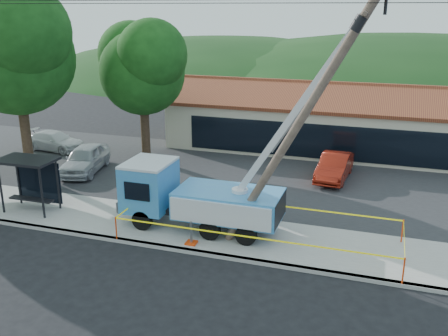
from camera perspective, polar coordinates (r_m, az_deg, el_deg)
The scene contains 16 objects.
ground at distance 19.03m, azimuth -7.45°, elevation -12.21°, with size 120.00×120.00×0.00m, color black.
curb at distance 20.66m, azimuth -4.94°, elevation -9.30°, with size 60.00×0.25×0.15m, color gray.
sidewalk at distance 22.24m, azimuth -3.02°, elevation -7.19°, with size 60.00×4.00×0.15m, color gray.
parking_lot at distance 29.30m, azimuth 2.61°, elevation -0.90°, with size 60.00×12.00×0.10m, color #28282B.
strip_mall at distance 35.71m, azimuth 12.38°, elevation 5.19°, with size 22.50×8.53×4.67m.
tree_west_near at distance 29.94m, azimuth -22.80°, elevation 12.80°, with size 7.56×6.72×10.80m.
tree_lot at distance 31.41m, azimuth -9.36°, elevation 11.69°, with size 6.30×5.60×8.94m.
hill_west at distance 73.85m, azimuth 0.39°, elevation 10.55°, with size 78.40×56.00×28.00m, color #133513.
hill_center at distance 70.43m, azimuth 20.41°, elevation 9.08°, with size 89.60×64.00×32.00m, color #133513.
utility_truck at distance 21.87m, azimuth -3.02°, elevation -2.94°, with size 10.66×3.80×10.13m.
leaning_pole at distance 18.93m, azimuth 8.96°, elevation 5.76°, with size 5.58×1.90×10.04m.
bus_shelter at distance 25.38m, azimuth -21.25°, elevation -0.41°, with size 2.71×1.70×2.59m.
caution_tape at distance 20.91m, azimuth 3.95°, elevation -6.40°, with size 11.50×3.50×1.01m.
car_silver at distance 31.04m, azimuth -15.45°, elevation -0.56°, with size 1.88×4.67×1.59m, color #B4B9BC.
car_red at distance 29.38m, azimuth 12.40°, elevation -1.37°, with size 1.52×4.36×1.44m, color maroon.
car_white at distance 36.35m, azimuth -18.69°, elevation 1.82°, with size 1.81×4.45×1.29m, color silver.
Camera 1 is at (7.38, -14.74, 9.51)m, focal length 40.00 mm.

